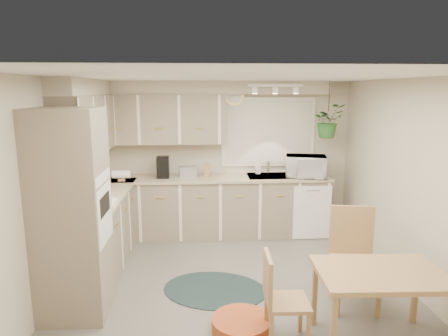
{
  "coord_description": "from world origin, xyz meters",
  "views": [
    {
      "loc": [
        -0.4,
        -4.25,
        2.26
      ],
      "look_at": [
        -0.1,
        0.55,
        1.32
      ],
      "focal_mm": 32.0,
      "sensor_mm": 36.0,
      "label": 1
    }
  ],
  "objects": [
    {
      "name": "coffee_maker",
      "position": [
        -0.97,
        1.8,
        1.1
      ],
      "size": [
        0.19,
        0.23,
        0.32
      ],
      "primitive_type": "cube",
      "rotation": [
        0.0,
        0.0,
        0.02
      ],
      "color": "black",
      "rests_on": "counter_back"
    },
    {
      "name": "counter_back",
      "position": [
        -0.2,
        1.79,
        0.92
      ],
      "size": [
        3.64,
        0.64,
        0.04
      ],
      "primitive_type": "cube",
      "color": "tan",
      "rests_on": "base_cab_back"
    },
    {
      "name": "floor",
      "position": [
        0.0,
        0.0,
        0.0
      ],
      "size": [
        4.2,
        4.2,
        0.0
      ],
      "primitive_type": "plane",
      "color": "#605E55",
      "rests_on": "ground"
    },
    {
      "name": "soffit_left",
      "position": [
        -1.85,
        1.0,
        2.3
      ],
      "size": [
        0.3,
        2.0,
        0.2
      ],
      "primitive_type": "cube",
      "color": "#C0B79F",
      "rests_on": "wall_left"
    },
    {
      "name": "window_frame",
      "position": [
        0.7,
        2.08,
        1.6
      ],
      "size": [
        1.5,
        0.02,
        1.1
      ],
      "primitive_type": "cube",
      "color": "white",
      "rests_on": "wall_back"
    },
    {
      "name": "braided_rug",
      "position": [
        -0.25,
        -0.01,
        0.01
      ],
      "size": [
        1.39,
        1.18,
        0.01
      ],
      "primitive_type": "ellipsoid",
      "rotation": [
        0.0,
        0.0,
        -0.26
      ],
      "color": "black",
      "rests_on": "floor"
    },
    {
      "name": "chair_back",
      "position": [
        1.21,
        -0.45,
        0.52
      ],
      "size": [
        0.55,
        0.55,
        1.04
      ],
      "primitive_type": "cube",
      "rotation": [
        0.0,
        0.0,
        3.0
      ],
      "color": "tan",
      "rests_on": "floor"
    },
    {
      "name": "dishwasher_front",
      "position": [
        1.3,
        1.49,
        0.42
      ],
      "size": [
        0.58,
        0.02,
        0.83
      ],
      "primitive_type": "cube",
      "color": "white",
      "rests_on": "base_cab_back"
    },
    {
      "name": "base_cab_back",
      "position": [
        -0.2,
        1.8,
        0.45
      ],
      "size": [
        3.6,
        0.6,
        0.9
      ],
      "primitive_type": "cube",
      "color": "gray",
      "rests_on": "floor"
    },
    {
      "name": "ceiling",
      "position": [
        0.0,
        0.0,
        2.4
      ],
      "size": [
        4.2,
        4.2,
        0.0
      ],
      "primitive_type": "plane",
      "color": "white",
      "rests_on": "wall_back"
    },
    {
      "name": "wall_right",
      "position": [
        2.0,
        0.0,
        1.2
      ],
      "size": [
        0.04,
        4.2,
        2.4
      ],
      "primitive_type": "cube",
      "color": "#C0B79F",
      "rests_on": "floor"
    },
    {
      "name": "wall_left",
      "position": [
        -2.0,
        0.0,
        1.2
      ],
      "size": [
        0.04,
        4.2,
        2.4
      ],
      "primitive_type": "cube",
      "color": "#C0B79F",
      "rests_on": "floor"
    },
    {
      "name": "counter_left",
      "position": [
        -1.69,
        0.88,
        0.92
      ],
      "size": [
        0.64,
        1.89,
        0.04
      ],
      "primitive_type": "cube",
      "color": "tan",
      "rests_on": "base_cab_left"
    },
    {
      "name": "range_hood",
      "position": [
        -1.7,
        0.3,
        1.4
      ],
      "size": [
        0.4,
        0.6,
        0.14
      ],
      "primitive_type": "cube",
      "color": "white",
      "rests_on": "upper_cab_left"
    },
    {
      "name": "upper_cab_left",
      "position": [
        -1.82,
        1.0,
        1.83
      ],
      "size": [
        0.35,
        2.0,
        0.75
      ],
      "primitive_type": "cube",
      "color": "gray",
      "rests_on": "wall_left"
    },
    {
      "name": "dining_table",
      "position": [
        1.18,
        -1.08,
        0.35
      ],
      "size": [
        1.14,
        0.78,
        0.7
      ],
      "primitive_type": "cube",
      "rotation": [
        0.0,
        0.0,
        -0.04
      ],
      "color": "tan",
      "rests_on": "floor"
    },
    {
      "name": "microwave",
      "position": [
        1.23,
        1.7,
        1.14
      ],
      "size": [
        0.66,
        0.45,
        0.41
      ],
      "primitive_type": "imported",
      "rotation": [
        0.0,
        0.0,
        -0.2
      ],
      "color": "white",
      "rests_on": "counter_back"
    },
    {
      "name": "soap_bottle",
      "position": [
        0.52,
        1.95,
        0.98
      ],
      "size": [
        0.09,
        0.18,
        0.08
      ],
      "primitive_type": "imported",
      "rotation": [
        0.0,
        0.0,
        0.05
      ],
      "color": "white",
      "rests_on": "counter_back"
    },
    {
      "name": "toaster",
      "position": [
        -0.59,
        1.82,
        1.02
      ],
      "size": [
        0.28,
        0.18,
        0.16
      ],
      "primitive_type": "cube",
      "rotation": [
        0.0,
        0.0,
        0.13
      ],
      "color": "#9C9EA4",
      "rests_on": "counter_back"
    },
    {
      "name": "cooktop",
      "position": [
        -1.68,
        0.3,
        0.94
      ],
      "size": [
        0.52,
        0.58,
        0.02
      ],
      "primitive_type": "cube",
      "color": "white",
      "rests_on": "counter_left"
    },
    {
      "name": "wall_clock",
      "position": [
        0.15,
        2.07,
        2.18
      ],
      "size": [
        0.3,
        0.03,
        0.3
      ],
      "primitive_type": "cylinder",
      "rotation": [
        1.57,
        0.0,
        0.0
      ],
      "color": "#E3BD50",
      "rests_on": "wall_back"
    },
    {
      "name": "soffit_back",
      "position": [
        -0.2,
        1.95,
        2.3
      ],
      "size": [
        3.6,
        0.3,
        0.2
      ],
      "primitive_type": "cube",
      "color": "#C0B79F",
      "rests_on": "wall_back"
    },
    {
      "name": "sink",
      "position": [
        0.7,
        1.8,
        0.9
      ],
      "size": [
        0.7,
        0.48,
        0.1
      ],
      "primitive_type": "cube",
      "color": "#9C9EA4",
      "rests_on": "counter_back"
    },
    {
      "name": "wall_back",
      "position": [
        0.0,
        2.1,
        1.2
      ],
      "size": [
        4.0,
        0.04,
        2.4
      ],
      "primitive_type": "cube",
      "color": "#C0B79F",
      "rests_on": "floor"
    },
    {
      "name": "chair_left",
      "position": [
        0.37,
        -1.02,
        0.42
      ],
      "size": [
        0.41,
        0.41,
        0.85
      ],
      "primitive_type": "cube",
      "rotation": [
        0.0,
        0.0,
        -1.6
      ],
      "color": "tan",
      "rests_on": "floor"
    },
    {
      "name": "pet_bed",
      "position": [
        -0.02,
        -0.83,
        0.07
      ],
      "size": [
        0.69,
        0.69,
        0.13
      ],
      "primitive_type": "cylinder",
      "rotation": [
        0.0,
        0.0,
        -0.24
      ],
      "color": "#A34620",
      "rests_on": "floor"
    },
    {
      "name": "knife_block",
      "position": [
        -0.29,
        1.85,
        1.04
      ],
      "size": [
        0.1,
        0.1,
        0.2
      ],
      "primitive_type": "cube",
      "rotation": [
        0.0,
        0.0,
        -0.13
      ],
      "color": "tan",
      "rests_on": "counter_back"
    },
    {
      "name": "wall_oven_face",
      "position": [
        -1.35,
        -0.38,
        1.05
      ],
      "size": [
        0.02,
        0.56,
        0.58
      ],
      "primitive_type": "cube",
      "color": "white",
      "rests_on": "oven_stack"
    },
    {
      "name": "upper_cab_back",
      "position": [
        -1.0,
        1.93,
        1.83
      ],
      "size": [
        2.0,
        0.35,
        0.75
      ],
      "primitive_type": "cube",
      "color": "gray",
      "rests_on": "wall_back"
    },
    {
      "name": "wall_front",
      "position": [
        0.0,
        -2.1,
        1.2
      ],
      "size": [
        4.0,
        0.04,
        2.4
      ],
      "primitive_type": "cube",
      "color": "#C0B79F",
      "rests_on": "floor"
    },
    {
      "name": "window_blinds",
      "position": [
        0.7,
        2.07,
        1.6
      ],
      "size": [
        1.4,
        0.02,
        1.0
      ],
      "primitive_type": "cube",
      "color": "white",
      "rests_on": "wall_back"
    },
    {
      "name": "hanging_plant",
      "position": [
        1.55,
        1.7,
        1.75
      ],
      "size": [
        0.6,
        0.63,
        0.4
      ],
      "primitive_type": "imported",
      "rotation": [
        0.0,
        0.0,
        0.31
      ],
      "color": "#2C6327",
      "rests_on": "ceiling"
    },
    {
      "name": "base_cab_left",
      "position": [
        -1.7,
        0.88,
        0.45
      ],
      "size": [
        0.6,
        1.85,
        0.9
      ],
      "primitive_type": "cube",
      "color": "gray",
      "rests_on": "floor"
    },
    {
      "name": "oven_stack",
      "position": [
        -1.68,
        -0.38,
        1.05
      ],
      "size": [
        0.65,
        0.65,
        2.1
      ],
      "primitive_type": "cube",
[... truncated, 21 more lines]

